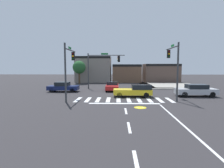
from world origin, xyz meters
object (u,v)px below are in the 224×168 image
car_silver (196,90)px  roadside_tree (79,67)px  car_navy (63,87)px  traffic_signal_southwest (69,63)px  car_red (112,86)px  traffic_signal_southeast (173,61)px  traffic_signal_northwest (102,64)px  car_yellow (135,91)px

car_silver → roadside_tree: (-17.16, 15.99, 2.62)m
roadside_tree → car_navy: bearing=-89.1°
traffic_signal_southwest → car_red: bearing=-29.2°
traffic_signal_southeast → car_navy: 15.15m
car_red → traffic_signal_southwest: bearing=-29.2°
traffic_signal_northwest → traffic_signal_southwest: bearing=-105.4°
traffic_signal_northwest → roadside_tree: bearing=122.0°
traffic_signal_southwest → car_navy: traffic_signal_southwest is taller
traffic_signal_southwest → car_silver: (14.43, 2.51, -3.22)m
traffic_signal_southeast → car_navy: size_ratio=1.40×
traffic_signal_southeast → roadside_tree: (-13.83, 17.90, -0.76)m
traffic_signal_southwest → car_red: 9.54m
traffic_signal_northwest → car_silver: bearing=-32.0°
traffic_signal_northwest → roadside_tree: (-5.43, 8.67, -0.64)m
car_silver → car_yellow: (-7.27, -0.41, -0.01)m
traffic_signal_southeast → traffic_signal_southwest: size_ratio=1.02×
car_navy → roadside_tree: 12.54m
car_yellow → car_red: 6.36m
traffic_signal_northwest → car_yellow: 9.50m
car_navy → roadside_tree: (-0.19, 12.25, 2.68)m
traffic_signal_northwest → car_navy: bearing=-145.6°
traffic_signal_southwest → roadside_tree: bearing=8.4°
traffic_signal_southwest → roadside_tree: size_ratio=1.23×
traffic_signal_northwest → car_silver: 14.20m
car_red → roadside_tree: (-7.10, 10.68, 2.70)m
traffic_signal_northwest → car_silver: size_ratio=1.27×
car_navy → car_red: 7.08m
car_silver → traffic_signal_northwest: bearing=-32.0°
roadside_tree → car_red: bearing=-56.4°
traffic_signal_southwest → car_silver: 14.99m
traffic_signal_northwest → traffic_signal_southwest: (-2.70, -9.83, -0.05)m
car_silver → car_navy: bearing=-12.4°
car_yellow → traffic_signal_southwest: bearing=16.4°
traffic_signal_northwest → roadside_tree: size_ratio=1.24×
traffic_signal_southeast → traffic_signal_southwest: (-11.10, -0.59, -0.16)m
traffic_signal_northwest → traffic_signal_southwest: size_ratio=1.01×
traffic_signal_southeast → car_yellow: size_ratio=1.34×
car_yellow → traffic_signal_southeast: bearing=159.1°
traffic_signal_southeast → car_navy: bearing=67.5°
traffic_signal_southeast → traffic_signal_northwest: (-8.40, 9.23, -0.12)m
car_yellow → car_navy: bearing=-23.2°
traffic_signal_northwest → car_silver: traffic_signal_northwest is taller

